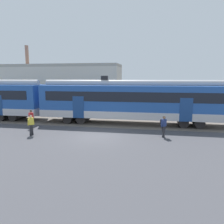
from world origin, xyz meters
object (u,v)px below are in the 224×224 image
Objects in this scene: pedestrian_red at (31,118)px; pedestrian_yellow at (31,123)px; commuter_train at (50,100)px; pedestrian_navy at (163,125)px.

pedestrian_red is 2.63m from pedestrian_yellow.
pedestrian_yellow is at bearing -79.45° from commuter_train.
pedestrian_red is 11.69m from pedestrian_navy.
commuter_train is at bearing 158.61° from pedestrian_navy.
commuter_train is at bearing 86.06° from pedestrian_red.
pedestrian_navy is (11.41, -4.47, -1.26)m from commuter_train.
pedestrian_navy is at bearing -21.39° from commuter_train.
commuter_train is 22.83× the size of pedestrian_navy.
pedestrian_yellow is at bearing -60.05° from pedestrian_red.
pedestrian_yellow is (1.07, -5.77, -1.26)m from commuter_train.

